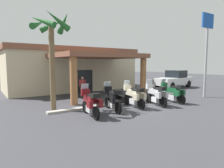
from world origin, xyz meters
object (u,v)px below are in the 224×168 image
(motel_building, at_px, (72,68))
(motorcycle_maroon, at_px, (90,103))
(motorcycle_green, at_px, (172,93))
(motorcycle_black, at_px, (113,99))
(palm_tree_roadside, at_px, (51,38))
(motorcycle_silver, at_px, (156,95))
(motorcycle_cream, at_px, (134,96))
(pedestrian, at_px, (82,85))
(pickup_truck_white, at_px, (174,79))
(roadside_sign, at_px, (207,42))

(motel_building, height_order, motorcycle_maroon, motel_building)
(motorcycle_maroon, height_order, motorcycle_green, same)
(motorcycle_black, xyz_separation_m, palm_tree_roadside, (-2.79, 2.00, 3.42))
(palm_tree_roadside, bearing_deg, motorcycle_maroon, -62.84)
(motorcycle_silver, bearing_deg, motorcycle_black, 96.19)
(motorcycle_maroon, relative_size, motorcycle_cream, 1.00)
(pedestrian, height_order, pickup_truck_white, pickup_truck_white)
(motorcycle_cream, xyz_separation_m, roadside_sign, (7.09, -0.25, 3.71))
(motorcycle_maroon, height_order, pedestrian, pedestrian)
(motorcycle_silver, bearing_deg, roadside_sign, -78.66)
(motorcycle_black, bearing_deg, pedestrian, 4.57)
(roadside_sign, bearing_deg, pickup_truck_white, 61.00)
(motorcycle_maroon, distance_m, pedestrian, 6.14)
(palm_tree_roadside, bearing_deg, motorcycle_silver, -20.74)
(motorcycle_cream, bearing_deg, pickup_truck_white, -56.36)
(motorcycle_silver, xyz_separation_m, roadside_sign, (5.50, 0.05, 3.71))
(motorcycle_black, height_order, motorcycle_cream, same)
(motorcycle_maroon, relative_size, palm_tree_roadside, 0.39)
(pickup_truck_white, bearing_deg, motorcycle_cream, -160.49)
(motorcycle_maroon, height_order, motorcycle_black, same)
(motorcycle_green, xyz_separation_m, roadside_sign, (3.91, 0.05, 3.71))
(pedestrian, bearing_deg, pickup_truck_white, -75.43)
(motorcycle_maroon, bearing_deg, palm_tree_roadside, 33.84)
(motel_building, height_order, palm_tree_roadside, palm_tree_roadside)
(motorcycle_black, distance_m, motorcycle_silver, 3.19)
(motorcycle_cream, distance_m, motorcycle_silver, 1.62)
(palm_tree_roadside, bearing_deg, motorcycle_green, -16.64)
(motorcycle_black, relative_size, palm_tree_roadside, 0.39)
(pickup_truck_white, xyz_separation_m, roadside_sign, (-3.05, -5.51, 3.47))
(motel_building, xyz_separation_m, pickup_truck_white, (10.06, -4.97, -1.26))
(motorcycle_maroon, bearing_deg, motorcycle_green, -82.54)
(motorcycle_black, relative_size, pickup_truck_white, 0.41)
(roadside_sign, bearing_deg, motorcycle_black, 178.61)
(motorcycle_cream, relative_size, roadside_sign, 0.34)
(motel_building, xyz_separation_m, motorcycle_black, (-1.68, -10.27, -1.49))
(motorcycle_black, xyz_separation_m, motorcycle_cream, (1.59, 0.04, 0.00))
(motorcycle_maroon, distance_m, roadside_sign, 10.92)
(motel_building, bearing_deg, motorcycle_green, -74.92)
(motel_building, xyz_separation_m, motorcycle_green, (3.09, -10.53, -1.49))
(pedestrian, distance_m, palm_tree_roadside, 5.75)
(pedestrian, xyz_separation_m, pickup_truck_white, (11.14, -0.09, -0.01))
(pedestrian, relative_size, palm_tree_roadside, 0.29)
(motorcycle_green, bearing_deg, pickup_truck_white, -49.19)
(motorcycle_maroon, xyz_separation_m, roadside_sign, (10.27, 0.13, 3.71))
(palm_tree_roadside, xyz_separation_m, roadside_sign, (11.48, -2.21, 0.28))
(motel_building, relative_size, palm_tree_roadside, 2.37)
(motel_building, distance_m, pedestrian, 5.15)
(motel_building, relative_size, roadside_sign, 2.03)
(motel_building, xyz_separation_m, palm_tree_roadside, (-4.47, -8.27, 1.93))
(motorcycle_maroon, xyz_separation_m, motorcycle_black, (1.59, 0.34, 0.00))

